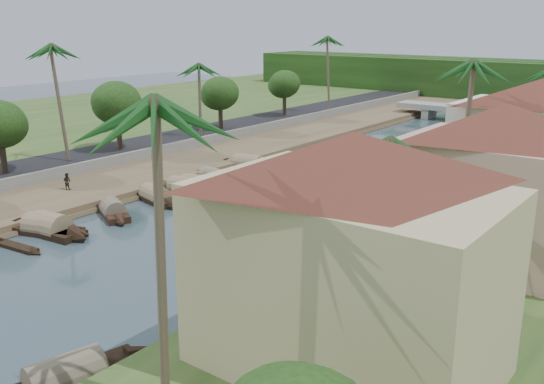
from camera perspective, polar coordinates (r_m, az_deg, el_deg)
The scene contains 35 objects.
ground at distance 40.79m, azimuth -15.40°, elevation -7.10°, with size 220.00×220.00×0.00m, color #374B53.
left_bank at distance 64.59m, azimuth -10.13°, elevation 2.09°, with size 10.00×180.00×0.80m, color brown.
right_bank at distance 46.24m, azimuth 20.94°, elevation -4.05°, with size 16.00×180.00×1.20m, color #2C4C1E.
road at distance 70.89m, azimuth -14.83°, elevation 3.28°, with size 8.00×180.00×1.40m, color black.
retaining_wall at distance 67.47m, azimuth -12.60°, elevation 3.37°, with size 0.40×180.00×1.10m, color slate.
treeline at distance 126.50m, azimuth 23.55°, elevation 9.37°, with size 120.00×14.00×8.00m.
bridge at distance 99.99m, azimuth 19.36°, elevation 7.07°, with size 28.00×4.00×2.40m.
building_near at distance 25.00m, azimuth 7.26°, elevation -5.73°, with size 14.85×14.85×10.20m.
building_mid at distance 38.87m, azimuth 20.54°, elevation 0.86°, with size 14.11×14.11×9.70m.
building_far at distance 52.33m, azimuth 24.13°, elevation 4.43°, with size 15.59×15.59×10.20m.
sampan_4 at distance 48.76m, azimuth -20.62°, elevation -3.23°, with size 8.38×4.27×2.32m.
sampan_5 at distance 48.48m, azimuth -20.08°, elevation -3.28°, with size 8.09×2.70×2.50m.
sampan_6 at distance 51.31m, azimuth -14.71°, elevation -1.79°, with size 6.82×4.38×2.06m.
sampan_7 at distance 54.75m, azimuth -10.94°, elevation -0.44°, with size 8.07×3.48×2.12m.
sampan_8 at distance 57.11m, azimuth -8.41°, elevation 0.37°, with size 7.16×3.20×2.17m.
sampan_9 at distance 59.74m, azimuth -5.51°, elevation 1.15°, with size 7.90×5.01×2.06m.
sampan_10 at distance 57.92m, azimuth -7.21°, elevation 0.63°, with size 7.42×3.82×2.05m.
sampan_11 at distance 60.40m, azimuth -5.65°, elevation 1.31°, with size 7.31×2.86×2.08m.
sampan_12 at distance 64.82m, azimuth -1.06°, elevation 2.40°, with size 8.72×4.82×2.10m.
sampan_13 at distance 65.47m, azimuth -2.30°, elevation 2.53°, with size 8.81×3.61×2.34m.
sampan_14 at distance 29.02m, azimuth -18.81°, elevation -16.45°, with size 3.90×9.67×2.29m.
sampan_15 at distance 40.39m, azimuth 4.25°, elevation -6.15°, with size 3.55×7.09×1.92m.
sampan_16 at distance 53.92m, azimuth 12.51°, elevation -0.78°, with size 3.37×8.61×2.09m.
canoe_1 at distance 46.48m, azimuth -22.90°, elevation -4.82°, with size 5.31×1.42×0.85m.
canoe_2 at distance 58.71m, azimuth -7.09°, elevation 0.53°, with size 5.39×1.41×0.78m.
palm_0 at distance 20.81m, azimuth -11.33°, elevation 7.39°, with size 3.20×3.20×13.23m.
palm_1 at distance 32.80m, azimuth 10.44°, elevation 4.43°, with size 3.20×3.20×9.70m.
palm_2 at distance 46.61m, azimuth 18.20°, elevation 11.12°, with size 3.20×3.20×12.93m.
palm_5 at distance 65.41m, azimuth -19.61°, elevation 12.52°, with size 3.20×3.20×13.13m.
palm_6 at distance 75.57m, azimuth -6.92°, elevation 11.60°, with size 3.20×3.20×10.37m.
palm_8 at distance 96.28m, azimuth 5.50°, elevation 14.07°, with size 3.20×3.20×13.03m.
tree_3 at distance 70.00m, azimuth -14.38°, elevation 8.05°, with size 5.44×5.44×7.49m.
tree_4 at distance 81.63m, azimuth -4.91°, elevation 9.16°, with size 4.98×4.98×6.77m.
tree_5 at distance 92.82m, azimuth 1.18°, elevation 10.05°, with size 4.65×4.65×6.67m.
person_far at distance 57.47m, azimuth -18.73°, elevation 0.96°, with size 0.74×0.58×1.53m, color #2E2720.
Camera 1 is at (30.46, -22.23, 15.54)m, focal length 40.00 mm.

